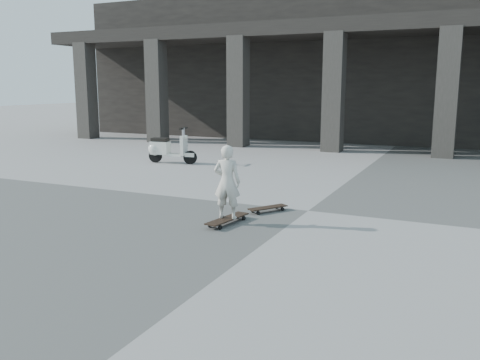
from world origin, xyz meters
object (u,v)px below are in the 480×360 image
at_px(skateboard_spare, 268,208).
at_px(scooter, 164,149).
at_px(child, 227,182).
at_px(longboard, 227,219).

height_order(skateboard_spare, scooter, scooter).
bearing_deg(child, scooter, -59.23).
bearing_deg(scooter, longboard, -55.37).
distance_m(longboard, scooter, 6.99).
relative_size(child, scooter, 0.80).
distance_m(child, scooter, 6.99).
xyz_separation_m(longboard, skateboard_spare, (0.31, 1.03, -0.01)).
height_order(child, scooter, child).
xyz_separation_m(longboard, scooter, (-4.63, 5.23, 0.34)).
height_order(skateboard_spare, child, child).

